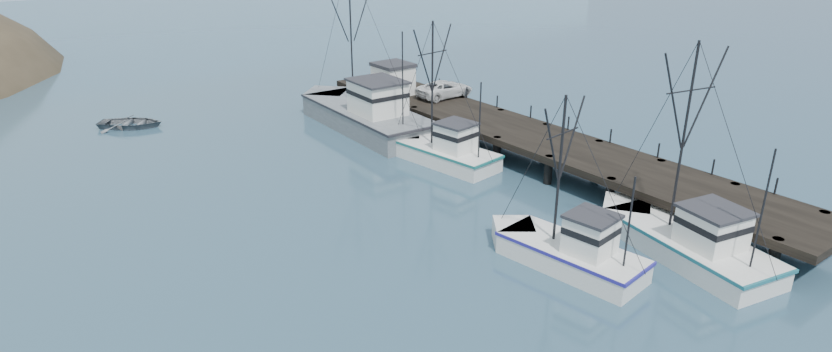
{
  "coord_description": "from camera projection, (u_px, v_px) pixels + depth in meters",
  "views": [
    {
      "loc": [
        -20.21,
        -15.96,
        16.82
      ],
      "look_at": [
        1.37,
        12.51,
        2.5
      ],
      "focal_mm": 28.0,
      "sensor_mm": 36.0,
      "label": 1
    }
  ],
  "objects": [
    {
      "name": "ground",
      "position": [
        558.0,
        315.0,
        29.39
      ],
      "size": [
        400.0,
        400.0,
        0.0
      ],
      "primitive_type": "plane",
      "color": "#284559",
      "rests_on": "ground"
    },
    {
      "name": "pier",
      "position": [
        522.0,
        134.0,
        48.45
      ],
      "size": [
        6.0,
        44.0,
        2.0
      ],
      "color": "black",
      "rests_on": "ground"
    },
    {
      "name": "trawler_near",
      "position": [
        684.0,
        240.0,
        34.53
      ],
      "size": [
        5.6,
        11.52,
        11.57
      ],
      "color": "silver",
      "rests_on": "ground"
    },
    {
      "name": "trawler_mid",
      "position": [
        566.0,
        251.0,
        33.33
      ],
      "size": [
        4.02,
        9.1,
        9.27
      ],
      "color": "silver",
      "rests_on": "ground"
    },
    {
      "name": "trawler_far",
      "position": [
        441.0,
        151.0,
        47.57
      ],
      "size": [
        4.42,
        10.16,
        10.49
      ],
      "color": "silver",
      "rests_on": "ground"
    },
    {
      "name": "work_vessel",
      "position": [
        364.0,
        114.0,
        55.14
      ],
      "size": [
        5.62,
        17.06,
        14.07
      ],
      "color": "slate",
      "rests_on": "ground"
    },
    {
      "name": "pier_shed",
      "position": [
        393.0,
        78.0,
        57.74
      ],
      "size": [
        3.0,
        3.2,
        2.8
      ],
      "color": "silver",
      "rests_on": "pier"
    },
    {
      "name": "pickup_truck",
      "position": [
        445.0,
        89.0,
        57.0
      ],
      "size": [
        5.31,
        2.48,
        1.47
      ],
      "primitive_type": "imported",
      "rotation": [
        0.0,
        0.0,
        1.58
      ],
      "color": "silver",
      "rests_on": "pier"
    },
    {
      "name": "motorboat",
      "position": [
        131.0,
        127.0,
        55.67
      ],
      "size": [
        6.54,
        6.23,
        1.1
      ],
      "primitive_type": "imported",
      "rotation": [
        0.0,
        0.0,
        0.93
      ],
      "color": "#5A5F64",
      "rests_on": "ground"
    }
  ]
}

